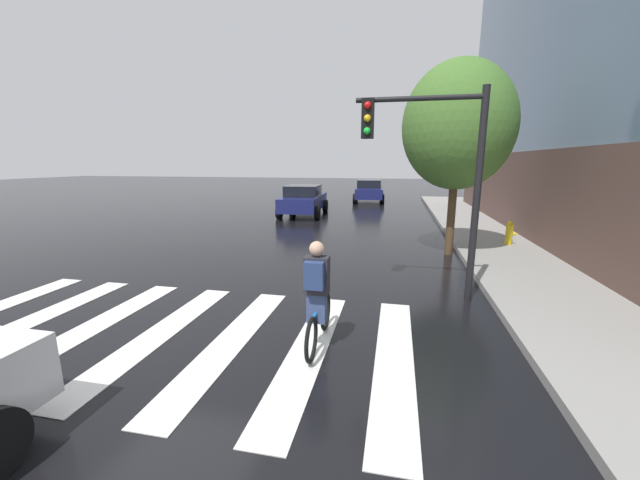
{
  "coord_description": "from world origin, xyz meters",
  "views": [
    {
      "loc": [
        3.54,
        -4.95,
        2.81
      ],
      "look_at": [
        1.89,
        2.95,
        1.08
      ],
      "focal_mm": 20.41,
      "sensor_mm": 36.0,
      "label": 1
    }
  ],
  "objects": [
    {
      "name": "crosswalk_stripes",
      "position": [
        -0.24,
        0.0,
        0.01
      ],
      "size": [
        8.26,
        4.17,
        0.01
      ],
      "color": "silver",
      "rests_on": "ground"
    },
    {
      "name": "traffic_light_near",
      "position": [
        4.26,
        2.63,
        2.86
      ],
      "size": [
        2.47,
        0.28,
        4.2
      ],
      "color": "black",
      "rests_on": "ground"
    },
    {
      "name": "sedan_mid",
      "position": [
        -1.31,
        13.97,
        0.83
      ],
      "size": [
        2.39,
        4.74,
        1.6
      ],
      "color": "navy",
      "rests_on": "ground"
    },
    {
      "name": "cyclist",
      "position": [
        2.45,
        0.09,
        0.84
      ],
      "size": [
        0.36,
        1.71,
        1.69
      ],
      "color": "black",
      "rests_on": "ground"
    },
    {
      "name": "fire_hydrant",
      "position": [
        7.23,
        7.78,
        0.53
      ],
      "size": [
        0.33,
        0.22,
        0.78
      ],
      "color": "gold",
      "rests_on": "sidewalk"
    },
    {
      "name": "ground_plane",
      "position": [
        0.0,
        0.0,
        0.0
      ],
      "size": [
        120.0,
        120.0,
        0.0
      ],
      "primitive_type": "plane",
      "color": "black"
    },
    {
      "name": "sedan_far",
      "position": [
        1.59,
        21.59,
        0.81
      ],
      "size": [
        2.38,
        4.66,
        1.57
      ],
      "color": "navy",
      "rests_on": "ground"
    },
    {
      "name": "street_tree_near",
      "position": [
        5.21,
        6.62,
        3.83
      ],
      "size": [
        3.19,
        3.19,
        5.67
      ],
      "color": "#4C3823",
      "rests_on": "ground"
    }
  ]
}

